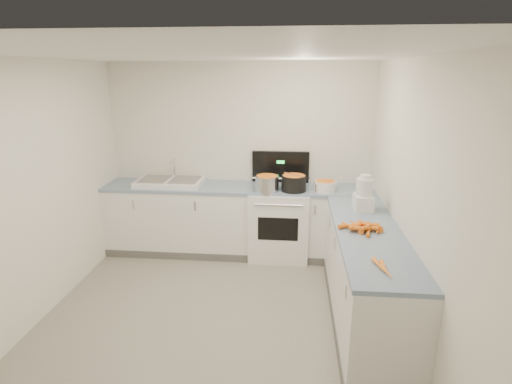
# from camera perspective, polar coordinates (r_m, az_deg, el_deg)

# --- Properties ---
(floor) EXTENTS (3.50, 4.00, 0.00)m
(floor) POSITION_cam_1_polar(r_m,az_deg,el_deg) (4.10, -5.94, -18.70)
(floor) COLOR gray
(floor) RESTS_ON ground
(ceiling) EXTENTS (3.50, 4.00, 0.00)m
(ceiling) POSITION_cam_1_polar(r_m,az_deg,el_deg) (3.34, -7.29, 18.86)
(ceiling) COLOR silver
(ceiling) RESTS_ON ground
(wall_back) EXTENTS (3.50, 0.00, 2.50)m
(wall_back) POSITION_cam_1_polar(r_m,az_deg,el_deg) (5.43, -2.27, 4.84)
(wall_back) COLOR silver
(wall_back) RESTS_ON ground
(wall_front) EXTENTS (3.50, 0.00, 2.50)m
(wall_front) POSITION_cam_1_polar(r_m,az_deg,el_deg) (1.83, -20.28, -22.13)
(wall_front) COLOR silver
(wall_front) RESTS_ON ground
(wall_left) EXTENTS (0.00, 4.00, 2.50)m
(wall_left) POSITION_cam_1_polar(r_m,az_deg,el_deg) (4.24, -30.39, -0.93)
(wall_left) COLOR silver
(wall_left) RESTS_ON ground
(wall_right) EXTENTS (0.00, 4.00, 2.50)m
(wall_right) POSITION_cam_1_polar(r_m,az_deg,el_deg) (3.60, 21.86, -2.60)
(wall_right) COLOR silver
(wall_right) RESTS_ON ground
(counter_back) EXTENTS (3.50, 0.62, 0.94)m
(counter_back) POSITION_cam_1_polar(r_m,az_deg,el_deg) (5.36, -2.60, -4.00)
(counter_back) COLOR white
(counter_back) RESTS_ON ground
(counter_right) EXTENTS (0.62, 2.20, 0.94)m
(counter_right) POSITION_cam_1_polar(r_m,az_deg,el_deg) (4.11, 15.42, -11.45)
(counter_right) COLOR white
(counter_right) RESTS_ON ground
(stove) EXTENTS (0.76, 0.65, 1.36)m
(stove) POSITION_cam_1_polar(r_m,az_deg,el_deg) (5.30, 3.29, -4.22)
(stove) COLOR white
(stove) RESTS_ON ground
(sink) EXTENTS (0.86, 0.52, 0.31)m
(sink) POSITION_cam_1_polar(r_m,az_deg,el_deg) (5.40, -12.17, 1.44)
(sink) COLOR white
(sink) RESTS_ON counter_back
(steel_pot) EXTENTS (0.31, 0.31, 0.22)m
(steel_pot) POSITION_cam_1_polar(r_m,az_deg,el_deg) (4.98, 1.58, 1.12)
(steel_pot) COLOR silver
(steel_pot) RESTS_ON stove
(black_pot) EXTENTS (0.37, 0.37, 0.22)m
(black_pot) POSITION_cam_1_polar(r_m,az_deg,el_deg) (5.01, 5.41, 1.16)
(black_pot) COLOR black
(black_pot) RESTS_ON stove
(wooden_spoon) EXTENTS (0.25, 0.22, 0.01)m
(wooden_spoon) POSITION_cam_1_polar(r_m,az_deg,el_deg) (4.98, 5.45, 2.48)
(wooden_spoon) COLOR #AD7A47
(wooden_spoon) RESTS_ON black_pot
(mixing_bowl) EXTENTS (0.28, 0.28, 0.13)m
(mixing_bowl) POSITION_cam_1_polar(r_m,az_deg,el_deg) (5.07, 9.83, 0.86)
(mixing_bowl) COLOR white
(mixing_bowl) RESTS_ON counter_back
(extract_bottle) EXTENTS (0.04, 0.04, 0.10)m
(extract_bottle) POSITION_cam_1_polar(r_m,az_deg,el_deg) (5.00, 8.69, 0.53)
(extract_bottle) COLOR #593319
(extract_bottle) RESTS_ON counter_back
(spice_jar) EXTENTS (0.06, 0.06, 0.10)m
(spice_jar) POSITION_cam_1_polar(r_m,az_deg,el_deg) (5.02, 8.75, 0.56)
(spice_jar) COLOR #E5B266
(spice_jar) RESTS_ON counter_back
(food_processor) EXTENTS (0.20, 0.24, 0.40)m
(food_processor) POSITION_cam_1_polar(r_m,az_deg,el_deg) (4.41, 15.15, -0.45)
(food_processor) COLOR white
(food_processor) RESTS_ON counter_right
(carrot_pile) EXTENTS (0.43, 0.37, 0.09)m
(carrot_pile) POSITION_cam_1_polar(r_m,az_deg,el_deg) (3.91, 15.16, -4.78)
(carrot_pile) COLOR orange
(carrot_pile) RESTS_ON counter_right
(peeled_carrots) EXTENTS (0.11, 0.30, 0.04)m
(peeled_carrots) POSITION_cam_1_polar(r_m,az_deg,el_deg) (3.20, 17.65, -10.24)
(peeled_carrots) COLOR orange
(peeled_carrots) RESTS_ON counter_right
(peelings) EXTENTS (0.20, 0.23, 0.01)m
(peelings) POSITION_cam_1_polar(r_m,az_deg,el_deg) (5.43, -14.33, 1.80)
(peelings) COLOR tan
(peelings) RESTS_ON sink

